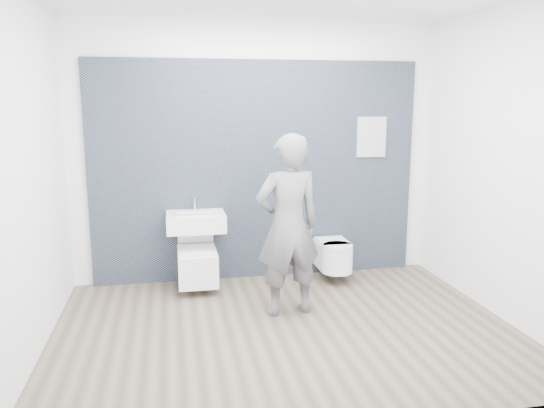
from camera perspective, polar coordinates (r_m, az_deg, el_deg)
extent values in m
plane|color=brown|center=(4.79, 1.40, -13.21)|extent=(4.00, 4.00, 0.00)
plane|color=white|center=(5.87, -1.68, 5.49)|extent=(4.00, 0.00, 4.00)
plane|color=white|center=(2.97, 7.71, -0.03)|extent=(4.00, 0.00, 4.00)
plane|color=white|center=(4.43, -24.72, 2.68)|extent=(0.00, 3.00, 3.00)
plane|color=white|center=(5.21, 23.56, 3.88)|extent=(0.00, 3.00, 3.00)
cube|color=black|center=(6.13, -1.56, -7.67)|extent=(3.60, 0.06, 2.40)
cube|color=white|center=(5.62, -8.20, -1.90)|extent=(0.61, 0.46, 0.18)
cube|color=silver|center=(5.58, -8.21, -1.07)|extent=(0.43, 0.30, 0.03)
cylinder|color=silver|center=(5.75, -8.33, 0.09)|extent=(0.02, 0.02, 0.15)
cylinder|color=silver|center=(5.69, -8.32, 0.65)|extent=(0.02, 0.10, 0.02)
cylinder|color=silver|center=(5.86, -8.26, -2.90)|extent=(0.04, 0.04, 0.12)
cube|color=white|center=(5.68, -8.04, -6.61)|extent=(0.40, 0.59, 0.34)
cylinder|color=silver|center=(5.59, -8.05, -5.22)|extent=(0.29, 0.29, 0.03)
cube|color=white|center=(5.59, -8.06, -4.96)|extent=(0.38, 0.47, 0.02)
cube|color=white|center=(5.71, -8.21, -2.54)|extent=(0.38, 0.22, 0.38)
cube|color=silver|center=(5.97, -8.14, -7.05)|extent=(0.11, 0.06, 0.08)
cube|color=white|center=(6.02, 6.43, -5.39)|extent=(0.34, 0.40, 0.28)
cylinder|color=white|center=(5.84, 7.01, -5.93)|extent=(0.34, 0.34, 0.28)
cube|color=white|center=(5.95, 6.54, -4.02)|extent=(0.32, 0.38, 0.03)
cylinder|color=white|center=(5.78, 7.11, -4.50)|extent=(0.32, 0.32, 0.03)
cube|color=silver|center=(6.20, 5.95, -5.87)|extent=(0.09, 0.06, 0.08)
cube|color=white|center=(6.42, 10.14, -6.97)|extent=(0.34, 0.03, 0.45)
imported|color=#5C5C60|center=(4.85, 1.74, -2.35)|extent=(0.66, 0.48, 1.69)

